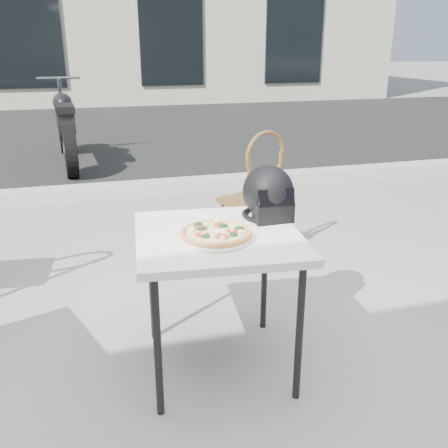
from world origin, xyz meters
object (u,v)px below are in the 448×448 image
object	(u,v)px
cafe_table_main	(218,246)
motorcycle	(65,128)
pizza	(216,233)
plate	(216,238)
cafe_chair_main	(256,187)
helmet	(269,195)

from	to	relation	value
cafe_table_main	motorcycle	size ratio (longest dim) A/B	0.37
cafe_table_main	pizza	world-z (taller)	pizza
pizza	plate	bearing A→B (deg)	-131.01
cafe_chair_main	helmet	bearing A→B (deg)	51.83
pizza	helmet	size ratio (longest dim) A/B	1.58
helmet	motorcycle	xyz separation A→B (m)	(-1.05, 4.63, -0.33)
pizza	cafe_chair_main	world-z (taller)	cafe_chair_main
plate	motorcycle	world-z (taller)	motorcycle
pizza	motorcycle	size ratio (longest dim) A/B	0.19
plate	pizza	size ratio (longest dim) A/B	0.87
pizza	helmet	distance (m)	0.40
pizza	helmet	bearing A→B (deg)	34.40
cafe_table_main	helmet	world-z (taller)	helmet
cafe_chair_main	pizza	bearing A→B (deg)	42.17
cafe_table_main	plate	world-z (taller)	plate
motorcycle	pizza	bearing A→B (deg)	-85.36
cafe_table_main	motorcycle	world-z (taller)	motorcycle
plate	motorcycle	size ratio (longest dim) A/B	0.16
helmet	plate	bearing A→B (deg)	-145.61
plate	cafe_chair_main	size ratio (longest dim) A/B	0.38
pizza	cafe_chair_main	bearing A→B (deg)	63.74
cafe_table_main	cafe_chair_main	distance (m)	1.38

